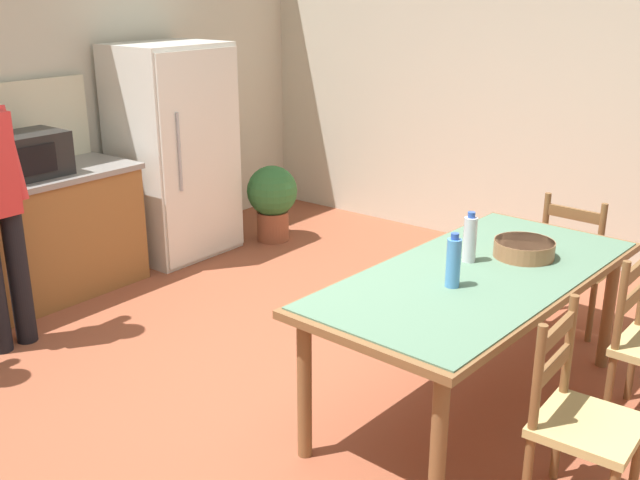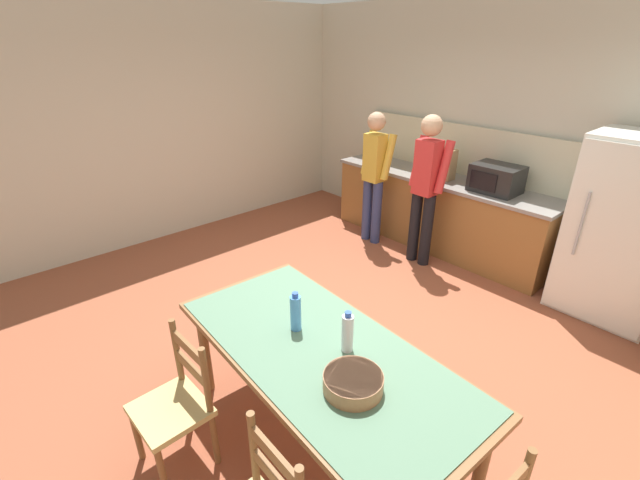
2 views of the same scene
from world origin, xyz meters
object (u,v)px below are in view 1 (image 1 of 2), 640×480
at_px(microwave, 26,155).
at_px(potted_plant, 272,198).
at_px(serving_bowl, 524,248).
at_px(chair_head_end, 577,264).
at_px(chair_side_near_left, 579,421).
at_px(bottle_off_centre, 470,239).
at_px(refrigerator, 174,151).
at_px(dining_table, 477,286).
at_px(bottle_near_centre, 453,262).

xyz_separation_m(microwave, potted_plant, (1.99, -0.45, -0.67)).
xyz_separation_m(serving_bowl, chair_head_end, (0.95, 0.02, -0.38)).
height_order(microwave, potted_plant, microwave).
bearing_deg(serving_bowl, potted_plant, 68.74).
xyz_separation_m(serving_bowl, chair_side_near_left, (-0.85, -0.65, -0.38)).
relative_size(bottle_off_centre, chair_side_near_left, 0.30).
height_order(refrigerator, dining_table, refrigerator).
bearing_deg(dining_table, serving_bowl, -14.19).
height_order(dining_table, chair_head_end, chair_head_end).
bearing_deg(bottle_off_centre, refrigerator, 78.58).
xyz_separation_m(bottle_near_centre, chair_side_near_left, (-0.24, -0.75, -0.46)).
bearing_deg(bottle_near_centre, chair_side_near_left, -108.09).
height_order(bottle_near_centre, chair_side_near_left, bottle_near_centre).
relative_size(refrigerator, potted_plant, 2.58).
relative_size(dining_table, chair_side_near_left, 2.27).
distance_m(serving_bowl, chair_head_end, 1.03).
distance_m(bottle_near_centre, serving_bowl, 0.62).
relative_size(microwave, chair_head_end, 0.55).
relative_size(dining_table, serving_bowl, 6.47).
bearing_deg(microwave, chair_side_near_left, -88.85).
xyz_separation_m(microwave, bottle_near_centre, (0.32, -3.09, -0.15)).
height_order(refrigerator, chair_side_near_left, refrigerator).
bearing_deg(chair_side_near_left, bottle_near_centre, 70.57).
height_order(bottle_near_centre, serving_bowl, bottle_near_centre).
bearing_deg(dining_table, chair_head_end, -2.97).
relative_size(serving_bowl, chair_head_end, 0.35).
bearing_deg(refrigerator, dining_table, -102.92).
bearing_deg(microwave, chair_head_end, -59.41).
xyz_separation_m(microwave, bottle_off_centre, (0.68, -2.99, -0.15)).
bearing_deg(chair_head_end, serving_bowl, 94.62).
xyz_separation_m(bottle_near_centre, chair_head_end, (1.55, -0.08, -0.46)).
bearing_deg(dining_table, chair_side_near_left, -124.06).
xyz_separation_m(chair_head_end, chair_side_near_left, (-1.80, -0.67, 0.00)).
xyz_separation_m(microwave, chair_side_near_left, (0.08, -3.84, -0.61)).
bearing_deg(potted_plant, bottle_near_centre, -122.29).
xyz_separation_m(serving_bowl, potted_plant, (1.07, 2.75, -0.44)).
distance_m(refrigerator, chair_side_near_left, 4.03).
bearing_deg(microwave, serving_bowl, -73.86).
bearing_deg(refrigerator, potted_plant, -31.12).
relative_size(bottle_off_centre, chair_head_end, 0.30).
distance_m(refrigerator, bottle_near_centre, 3.22).
distance_m(microwave, bottle_off_centre, 3.07).
distance_m(dining_table, potted_plant, 3.03).
bearing_deg(serving_bowl, chair_side_near_left, -142.64).
bearing_deg(serving_bowl, bottle_off_centre, 140.53).
height_order(bottle_off_centre, chair_side_near_left, bottle_off_centre).
distance_m(dining_table, bottle_near_centre, 0.32).
bearing_deg(bottle_near_centre, microwave, 95.94).
height_order(refrigerator, microwave, refrigerator).
xyz_separation_m(refrigerator, potted_plant, (0.71, -0.43, -0.47)).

